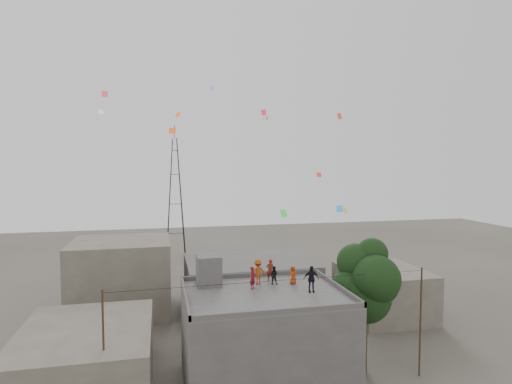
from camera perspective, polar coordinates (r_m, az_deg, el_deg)
main_building at (r=28.77m, az=1.09°, el=-19.12°), size 10.00×8.00×6.10m
parapet at (r=27.68m, az=1.10°, el=-13.00°), size 10.00×8.00×0.30m
stair_head_box at (r=29.38m, az=-6.32°, el=-10.31°), size 1.60×1.80×2.00m
neighbor_west at (r=30.66m, az=-21.70°, el=-20.03°), size 8.00×10.00×4.00m
neighbor_north at (r=42.26m, az=-0.88°, el=-12.33°), size 12.00×9.00×5.00m
neighbor_northwest at (r=43.23m, az=-17.51°, el=-10.76°), size 9.00×8.00×7.00m
neighbor_east at (r=42.85m, az=16.61°, el=-12.68°), size 7.00×8.00×4.40m
tree at (r=30.79m, az=14.54°, el=-11.67°), size 4.90×4.60×9.10m
utility_line at (r=27.48m, az=2.82°, el=-18.51°), size 20.12×0.62×7.40m
transmission_tower at (r=65.96m, az=-10.70°, el=-0.74°), size 2.97×2.97×20.01m
person_red_adult at (r=30.29m, az=1.90°, el=-10.34°), size 0.56×0.38×1.50m
person_orange_child at (r=29.57m, az=4.95°, el=-10.97°), size 0.69×0.72×1.24m
person_dark_child at (r=29.49m, az=2.36°, el=-11.01°), size 0.73×0.65×1.23m
person_dark_adult at (r=27.89m, az=7.37°, el=-11.43°), size 1.04×0.56×1.68m
person_orange_adult at (r=29.37m, az=0.27°, el=-10.59°), size 1.17×0.76×1.70m
person_red_child at (r=28.39m, az=-0.43°, el=-11.36°), size 0.59×0.64×1.46m
kites at (r=33.33m, az=-0.11°, el=5.98°), size 18.89×19.57×11.64m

